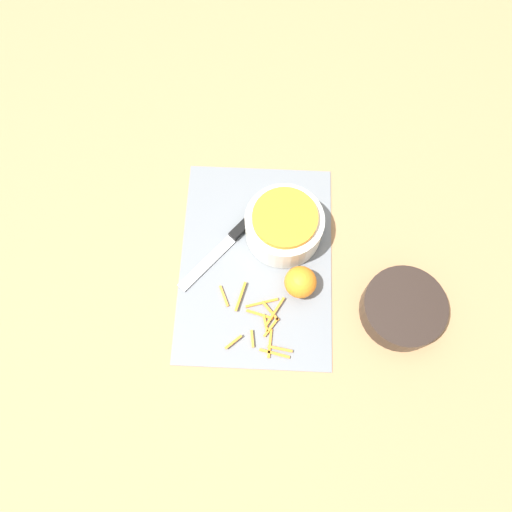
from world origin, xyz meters
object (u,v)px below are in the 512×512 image
at_px(bowl_dark, 403,309).
at_px(knife, 238,231).
at_px(bowl_speckled, 284,225).
at_px(orange_left, 300,282).

distance_m(bowl_dark, knife, 0.39).
relative_size(bowl_speckled, bowl_dark, 0.99).
height_order(knife, orange_left, orange_left).
xyz_separation_m(bowl_speckled, orange_left, (0.12, 0.04, -0.01)).
xyz_separation_m(bowl_dark, knife, (-0.16, -0.35, -0.02)).
bearing_deg(bowl_speckled, bowl_dark, 56.27).
bearing_deg(orange_left, bowl_dark, 78.35).
relative_size(bowl_speckled, orange_left, 2.48).
bearing_deg(bowl_speckled, knife, -88.00).
relative_size(bowl_speckled, knife, 0.79).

